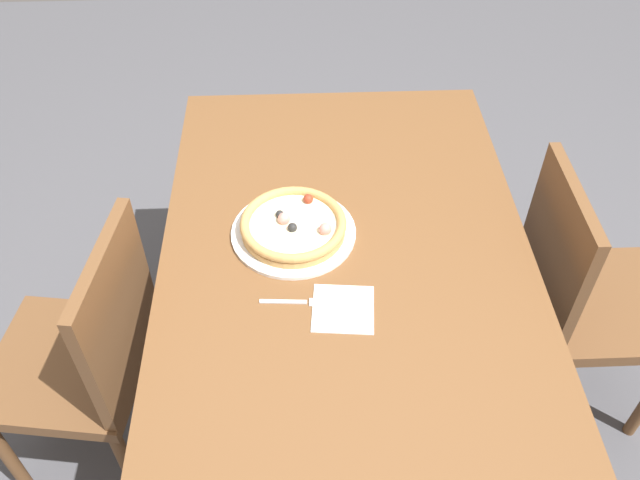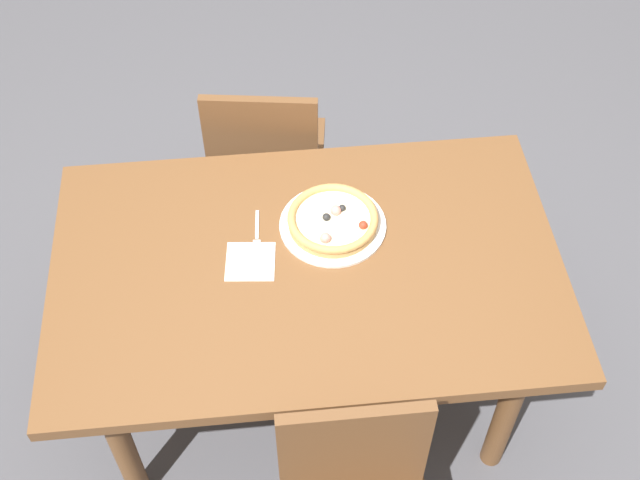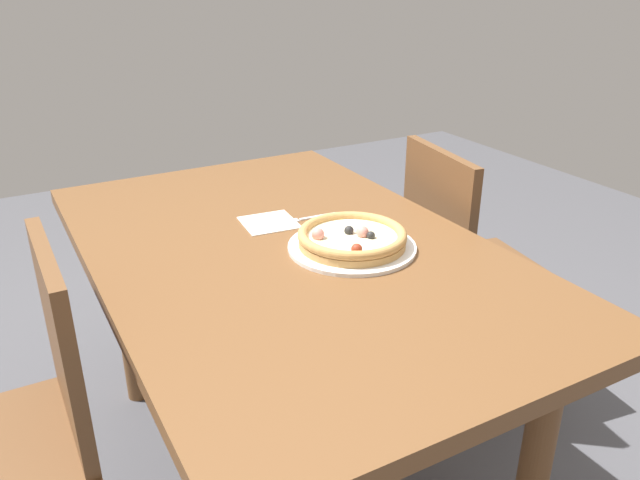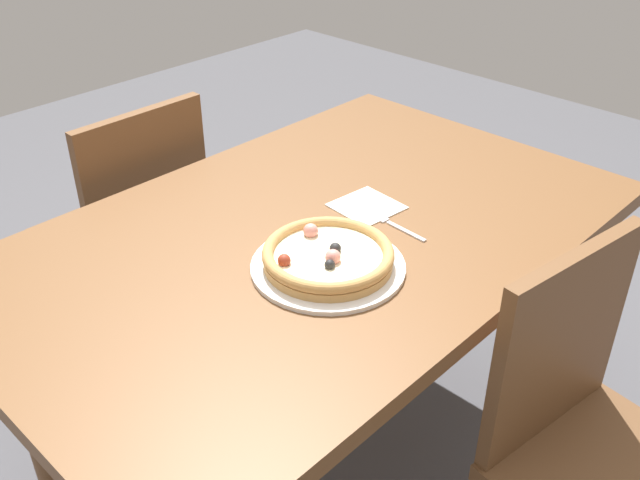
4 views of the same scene
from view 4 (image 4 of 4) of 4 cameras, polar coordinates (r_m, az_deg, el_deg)
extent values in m
plane|color=#4C4C51|center=(2.07, -0.47, -16.89)|extent=(6.00, 6.00, 0.00)
cube|color=brown|center=(1.60, -0.59, 0.25)|extent=(1.47, 0.92, 0.04)
cylinder|color=brown|center=(2.07, 17.26, -5.44)|extent=(0.07, 0.07, 0.70)
cylinder|color=brown|center=(1.79, -21.70, -13.40)|extent=(0.07, 0.07, 0.70)
cylinder|color=brown|center=(2.34, 3.97, 0.79)|extent=(0.07, 0.07, 0.70)
cylinder|color=brown|center=(1.86, 19.69, -16.79)|extent=(0.04, 0.04, 0.42)
cube|color=brown|center=(1.45, 18.65, -7.90)|extent=(0.38, 0.08, 0.42)
cylinder|color=brown|center=(2.41, -20.41, -4.27)|extent=(0.04, 0.04, 0.42)
cylinder|color=brown|center=(2.54, -13.78, -1.10)|extent=(0.04, 0.04, 0.42)
cylinder|color=brown|center=(2.16, -16.08, -8.09)|extent=(0.04, 0.04, 0.42)
cylinder|color=brown|center=(2.30, -8.98, -4.32)|extent=(0.04, 0.04, 0.42)
cube|color=brown|center=(2.22, -15.64, 0.46)|extent=(0.40, 0.40, 0.04)
cube|color=brown|center=(1.97, -13.69, 4.23)|extent=(0.38, 0.03, 0.42)
cylinder|color=white|center=(1.45, 0.65, -2.13)|extent=(0.32, 0.32, 0.01)
cylinder|color=tan|center=(1.44, 0.65, -1.67)|extent=(0.26, 0.26, 0.02)
cylinder|color=beige|center=(1.44, 0.65, -1.27)|extent=(0.23, 0.23, 0.01)
torus|color=tan|center=(1.43, 0.65, -1.04)|extent=(0.27, 0.27, 0.02)
sphere|color=maroon|center=(1.41, -2.89, -1.64)|extent=(0.03, 0.03, 0.03)
sphere|color=#E58C7F|center=(1.50, -0.75, 0.75)|extent=(0.03, 0.03, 0.03)
sphere|color=#262626|center=(1.39, 0.78, -1.99)|extent=(0.02, 0.02, 0.02)
sphere|color=#262626|center=(1.44, 1.23, -0.67)|extent=(0.02, 0.02, 0.02)
sphere|color=#E58C7F|center=(1.41, 1.04, -1.37)|extent=(0.03, 0.03, 0.03)
cube|color=silver|center=(1.58, 6.90, 0.70)|extent=(0.02, 0.11, 0.00)
cube|color=silver|center=(1.63, 4.68, 1.85)|extent=(0.03, 0.05, 0.00)
cube|color=white|center=(1.68, 3.76, 2.71)|extent=(0.15, 0.15, 0.00)
camera|label=1|loc=(2.27, 27.94, 38.55)|focal=37.12mm
camera|label=2|loc=(2.82, -33.19, 50.43)|focal=46.30mm
camera|label=3|loc=(1.61, -58.73, 11.15)|focal=35.21mm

